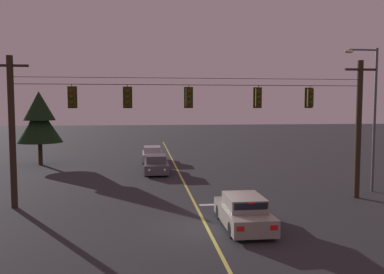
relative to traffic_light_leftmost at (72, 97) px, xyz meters
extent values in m
plane|color=#28282B|center=(6.28, -4.51, -5.63)|extent=(180.00, 180.00, 0.00)
cube|color=#D1C64C|center=(6.28, 6.02, -5.63)|extent=(0.14, 60.00, 0.01)
cube|color=silver|center=(8.18, -0.58, -5.63)|extent=(3.40, 0.36, 0.01)
cylinder|color=#2D2116|center=(-2.97, 0.02, -1.79)|extent=(0.32, 0.32, 7.69)
cube|color=#2D2116|center=(-2.97, 0.02, 1.55)|extent=(1.80, 0.12, 0.12)
cylinder|color=slate|center=(-2.97, 0.02, 1.20)|extent=(0.12, 0.12, 0.18)
cylinder|color=#2D2116|center=(15.52, 0.02, -1.79)|extent=(0.32, 0.32, 7.69)
cube|color=#2D2116|center=(15.52, 0.02, 1.55)|extent=(1.80, 0.12, 0.12)
cylinder|color=slate|center=(15.52, 0.02, 1.20)|extent=(0.12, 0.12, 0.18)
cylinder|color=black|center=(6.28, 0.02, 0.65)|extent=(18.49, 0.03, 0.03)
cylinder|color=black|center=(6.28, 0.02, 1.00)|extent=(18.49, 0.02, 0.02)
cylinder|color=black|center=(0.00, 0.02, 0.56)|extent=(0.04, 0.04, 0.18)
cube|color=#332D0A|center=(0.00, 0.02, -0.01)|extent=(0.32, 0.26, 0.96)
cube|color=#332D0A|center=(0.00, 0.16, -0.01)|extent=(0.48, 0.03, 1.12)
sphere|color=red|center=(0.00, -0.14, 0.28)|extent=(0.17, 0.17, 0.17)
cylinder|color=#332D0A|center=(0.00, -0.18, 0.33)|extent=(0.20, 0.10, 0.20)
sphere|color=#3D280A|center=(0.00, -0.14, -0.01)|extent=(0.17, 0.17, 0.17)
cylinder|color=#332D0A|center=(0.00, -0.18, 0.04)|extent=(0.20, 0.10, 0.20)
sphere|color=black|center=(0.00, -0.14, -0.29)|extent=(0.17, 0.17, 0.17)
cylinder|color=#332D0A|center=(0.00, -0.18, -0.25)|extent=(0.20, 0.10, 0.20)
cylinder|color=black|center=(2.80, 0.02, 0.56)|extent=(0.04, 0.04, 0.18)
cube|color=#332D0A|center=(2.80, 0.02, -0.01)|extent=(0.32, 0.26, 0.96)
cube|color=#332D0A|center=(2.80, 0.16, -0.01)|extent=(0.48, 0.03, 1.12)
sphere|color=red|center=(2.80, -0.14, 0.28)|extent=(0.17, 0.17, 0.17)
cylinder|color=#332D0A|center=(2.80, -0.18, 0.33)|extent=(0.20, 0.10, 0.20)
sphere|color=#3D280A|center=(2.80, -0.14, -0.01)|extent=(0.17, 0.17, 0.17)
cylinder|color=#332D0A|center=(2.80, -0.18, 0.04)|extent=(0.20, 0.10, 0.20)
sphere|color=black|center=(2.80, -0.14, -0.29)|extent=(0.17, 0.17, 0.17)
cylinder|color=#332D0A|center=(2.80, -0.18, -0.25)|extent=(0.20, 0.10, 0.20)
cylinder|color=black|center=(5.99, 0.02, 0.56)|extent=(0.04, 0.04, 0.18)
cube|color=#332D0A|center=(5.99, 0.02, -0.01)|extent=(0.32, 0.26, 0.96)
cube|color=#332D0A|center=(5.99, 0.16, -0.01)|extent=(0.48, 0.03, 1.12)
sphere|color=red|center=(5.99, -0.14, 0.28)|extent=(0.17, 0.17, 0.17)
cylinder|color=#332D0A|center=(5.99, -0.18, 0.33)|extent=(0.20, 0.10, 0.20)
sphere|color=#3D280A|center=(5.99, -0.14, -0.01)|extent=(0.17, 0.17, 0.17)
cylinder|color=#332D0A|center=(5.99, -0.18, 0.04)|extent=(0.20, 0.10, 0.20)
sphere|color=black|center=(5.99, -0.14, -0.29)|extent=(0.17, 0.17, 0.17)
cylinder|color=#332D0A|center=(5.99, -0.18, -0.25)|extent=(0.20, 0.10, 0.20)
cylinder|color=black|center=(9.75, 0.02, 0.56)|extent=(0.04, 0.04, 0.18)
cube|color=#332D0A|center=(9.75, 0.02, -0.01)|extent=(0.32, 0.26, 0.96)
cube|color=#332D0A|center=(9.75, 0.16, -0.01)|extent=(0.48, 0.03, 1.12)
sphere|color=red|center=(9.75, -0.14, 0.28)|extent=(0.17, 0.17, 0.17)
cylinder|color=#332D0A|center=(9.75, -0.18, 0.33)|extent=(0.20, 0.10, 0.20)
sphere|color=#3D280A|center=(9.75, -0.14, -0.01)|extent=(0.17, 0.17, 0.17)
cylinder|color=#332D0A|center=(9.75, -0.18, 0.04)|extent=(0.20, 0.10, 0.20)
sphere|color=black|center=(9.75, -0.14, -0.29)|extent=(0.17, 0.17, 0.17)
cylinder|color=#332D0A|center=(9.75, -0.18, -0.25)|extent=(0.20, 0.10, 0.20)
cylinder|color=black|center=(12.65, 0.02, 0.56)|extent=(0.04, 0.04, 0.18)
cube|color=#332D0A|center=(12.65, 0.02, -0.01)|extent=(0.32, 0.26, 0.96)
cube|color=#332D0A|center=(12.65, 0.16, -0.01)|extent=(0.48, 0.03, 1.12)
sphere|color=red|center=(12.65, -0.14, 0.28)|extent=(0.17, 0.17, 0.17)
cylinder|color=#332D0A|center=(12.65, -0.18, 0.33)|extent=(0.20, 0.10, 0.20)
sphere|color=#3D280A|center=(12.65, -0.14, -0.01)|extent=(0.17, 0.17, 0.17)
cylinder|color=#332D0A|center=(12.65, -0.18, 0.04)|extent=(0.20, 0.10, 0.20)
sphere|color=black|center=(12.65, -0.14, -0.29)|extent=(0.17, 0.17, 0.17)
cylinder|color=#332D0A|center=(12.65, -0.18, -0.25)|extent=(0.20, 0.10, 0.20)
cube|color=gray|center=(7.84, -4.50, -5.13)|extent=(1.80, 4.30, 0.68)
cube|color=gray|center=(7.84, -4.62, -4.52)|extent=(1.51, 2.15, 0.54)
cube|color=black|center=(7.84, -3.68, -4.52)|extent=(1.40, 0.21, 0.48)
cube|color=black|center=(7.84, -5.68, -4.52)|extent=(1.37, 0.18, 0.46)
cylinder|color=black|center=(7.05, -3.17, -5.31)|extent=(0.22, 0.64, 0.64)
cylinder|color=black|center=(8.63, -3.17, -5.31)|extent=(0.22, 0.64, 0.64)
cylinder|color=black|center=(7.05, -5.83, -5.31)|extent=(0.22, 0.64, 0.64)
cylinder|color=black|center=(8.63, -5.83, -5.31)|extent=(0.22, 0.64, 0.64)
cube|color=red|center=(7.19, -6.66, -5.03)|extent=(0.28, 0.03, 0.18)
cube|color=red|center=(8.49, -6.66, -5.03)|extent=(0.28, 0.03, 0.18)
cube|color=red|center=(7.84, -5.79, -4.29)|extent=(0.24, 0.04, 0.06)
cube|color=#4C4C51|center=(4.52, 9.67, -5.13)|extent=(1.80, 4.30, 0.68)
cube|color=#4C4C51|center=(4.52, 9.79, -4.52)|extent=(1.51, 2.15, 0.54)
cube|color=black|center=(4.52, 8.85, -4.52)|extent=(1.40, 0.21, 0.48)
cube|color=black|center=(4.52, 10.85, -4.52)|extent=(1.37, 0.18, 0.46)
cylinder|color=black|center=(5.31, 8.34, -5.31)|extent=(0.22, 0.64, 0.64)
cylinder|color=black|center=(3.72, 8.34, -5.31)|extent=(0.22, 0.64, 0.64)
cylinder|color=black|center=(5.31, 11.00, -5.31)|extent=(0.22, 0.64, 0.64)
cylinder|color=black|center=(3.72, 11.00, -5.31)|extent=(0.22, 0.64, 0.64)
sphere|color=white|center=(5.07, 7.50, -5.07)|extent=(0.20, 0.20, 0.20)
sphere|color=white|center=(3.96, 7.50, -5.07)|extent=(0.20, 0.20, 0.20)
cube|color=#A5A5AD|center=(4.34, 16.10, -5.13)|extent=(1.80, 4.30, 0.68)
cube|color=#A5A5AD|center=(4.34, 16.22, -4.52)|extent=(1.51, 2.15, 0.54)
cube|color=black|center=(4.34, 15.28, -4.52)|extent=(1.40, 0.21, 0.48)
cube|color=black|center=(4.34, 17.28, -4.52)|extent=(1.37, 0.18, 0.46)
cylinder|color=black|center=(5.13, 14.77, -5.31)|extent=(0.22, 0.64, 0.64)
cylinder|color=black|center=(3.55, 14.77, -5.31)|extent=(0.22, 0.64, 0.64)
cylinder|color=black|center=(5.13, 17.43, -5.31)|extent=(0.22, 0.64, 0.64)
cylinder|color=black|center=(3.55, 17.43, -5.31)|extent=(0.22, 0.64, 0.64)
sphere|color=white|center=(4.90, 13.93, -5.07)|extent=(0.20, 0.20, 0.20)
sphere|color=white|center=(3.78, 13.93, -5.07)|extent=(0.20, 0.20, 0.20)
cylinder|color=#4C4F54|center=(17.34, 1.46, -1.34)|extent=(0.16, 0.16, 8.59)
cylinder|color=#4C4F54|center=(16.44, 1.46, 2.84)|extent=(1.80, 0.10, 0.10)
ellipsoid|color=beige|center=(15.59, 1.46, 2.74)|extent=(0.56, 0.30, 0.22)
cylinder|color=#332316|center=(-5.45, 15.12, -4.50)|extent=(0.36, 0.36, 2.27)
cone|color=black|center=(-5.45, 15.12, -2.10)|extent=(3.90, 3.90, 3.12)
cone|color=black|center=(-5.45, 15.12, -0.45)|extent=(2.73, 2.73, 2.53)
camera|label=1|loc=(3.66, -20.87, -0.42)|focal=37.21mm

